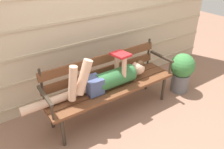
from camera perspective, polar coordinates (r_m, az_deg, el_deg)
The scene contains 5 objects.
ground_plane at distance 3.14m, azimuth 1.58°, elevation -11.02°, with size 12.00×12.00×0.00m, color #936B56.
house_siding at distance 3.18m, azimuth -7.01°, elevation 14.27°, with size 5.13×0.08×2.42m.
park_bench at distance 3.00m, azimuth -0.76°, elevation -1.73°, with size 1.84×0.49×0.86m.
reclining_person at distance 2.85m, azimuth -1.49°, elevation -1.04°, with size 1.71×0.26×0.53m.
potted_plant at distance 3.66m, azimuth 17.49°, elevation 0.94°, with size 0.38×0.38×0.65m.
Camera 1 is at (-1.41, -1.91, 2.05)m, focal length 35.64 mm.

